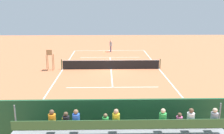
{
  "coord_description": "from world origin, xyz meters",
  "views": [
    {
      "loc": [
        0.54,
        26.01,
        6.58
      ],
      "look_at": [
        0.0,
        4.0,
        1.2
      ],
      "focal_mm": 41.45,
      "sensor_mm": 36.0,
      "label": 1
    }
  ],
  "objects_px": {
    "bleacher_stand": "(119,131)",
    "tennis_racket": "(105,52)",
    "tennis_player": "(111,45)",
    "tennis_ball_far": "(103,54)",
    "tennis_net": "(111,64)",
    "umpire_chair": "(50,58)",
    "equipment_bag": "(122,127)",
    "tennis_ball_near": "(105,53)",
    "courtside_bench": "(153,119)"
  },
  "relations": [
    {
      "from": "umpire_chair",
      "to": "equipment_bag",
      "type": "distance_m",
      "value": 14.67
    },
    {
      "from": "umpire_chair",
      "to": "tennis_player",
      "type": "bearing_deg",
      "value": -121.78
    },
    {
      "from": "tennis_player",
      "to": "tennis_ball_near",
      "type": "distance_m",
      "value": 1.7
    },
    {
      "from": "equipment_bag",
      "to": "tennis_racket",
      "type": "bearing_deg",
      "value": -87.49
    },
    {
      "from": "bleacher_stand",
      "to": "courtside_bench",
      "type": "relative_size",
      "value": 5.03
    },
    {
      "from": "tennis_net",
      "to": "equipment_bag",
      "type": "xyz_separation_m",
      "value": [
        -0.31,
        13.4,
        -0.32
      ]
    },
    {
      "from": "tennis_ball_far",
      "to": "tennis_racket",
      "type": "bearing_deg",
      "value": -95.27
    },
    {
      "from": "bleacher_stand",
      "to": "tennis_racket",
      "type": "relative_size",
      "value": 16.92
    },
    {
      "from": "tennis_player",
      "to": "tennis_ball_far",
      "type": "bearing_deg",
      "value": 60.77
    },
    {
      "from": "tennis_net",
      "to": "tennis_ball_near",
      "type": "bearing_deg",
      "value": -85.94
    },
    {
      "from": "tennis_racket",
      "to": "tennis_ball_near",
      "type": "bearing_deg",
      "value": 94.88
    },
    {
      "from": "tennis_player",
      "to": "tennis_ball_near",
      "type": "relative_size",
      "value": 29.18
    },
    {
      "from": "tennis_net",
      "to": "equipment_bag",
      "type": "relative_size",
      "value": 11.44
    },
    {
      "from": "tennis_net",
      "to": "tennis_player",
      "type": "relative_size",
      "value": 5.35
    },
    {
      "from": "bleacher_stand",
      "to": "tennis_racket",
      "type": "xyz_separation_m",
      "value": [
        0.74,
        -25.26,
        -0.98
      ]
    },
    {
      "from": "tennis_net",
      "to": "bleacher_stand",
      "type": "bearing_deg",
      "value": 90.09
    },
    {
      "from": "equipment_bag",
      "to": "tennis_ball_far",
      "type": "xyz_separation_m",
      "value": [
        1.18,
        -21.52,
        -0.15
      ]
    },
    {
      "from": "umpire_chair",
      "to": "tennis_player",
      "type": "height_order",
      "value": "umpire_chair"
    },
    {
      "from": "tennis_net",
      "to": "tennis_ball_far",
      "type": "distance_m",
      "value": 8.18
    },
    {
      "from": "tennis_net",
      "to": "umpire_chair",
      "type": "relative_size",
      "value": 4.81
    },
    {
      "from": "bleacher_stand",
      "to": "tennis_racket",
      "type": "bearing_deg",
      "value": -88.32
    },
    {
      "from": "tennis_racket",
      "to": "tennis_ball_far",
      "type": "distance_m",
      "value": 1.74
    },
    {
      "from": "bleacher_stand",
      "to": "courtside_bench",
      "type": "bearing_deg",
      "value": -132.15
    },
    {
      "from": "umpire_chair",
      "to": "tennis_player",
      "type": "distance_m",
      "value": 12.11
    },
    {
      "from": "umpire_chair",
      "to": "tennis_player",
      "type": "xyz_separation_m",
      "value": [
        -6.38,
        -10.29,
        -0.3
      ]
    },
    {
      "from": "courtside_bench",
      "to": "tennis_player",
      "type": "distance_m",
      "value": 23.34
    },
    {
      "from": "tennis_net",
      "to": "tennis_racket",
      "type": "distance_m",
      "value": 9.89
    },
    {
      "from": "tennis_net",
      "to": "tennis_ball_near",
      "type": "height_order",
      "value": "tennis_net"
    },
    {
      "from": "tennis_player",
      "to": "bleacher_stand",
      "type": "bearing_deg",
      "value": 89.66
    },
    {
      "from": "tennis_net",
      "to": "tennis_player",
      "type": "bearing_deg",
      "value": -91.0
    },
    {
      "from": "equipment_bag",
      "to": "umpire_chair",
      "type": "bearing_deg",
      "value": -63.6
    },
    {
      "from": "tennis_net",
      "to": "courtside_bench",
      "type": "bearing_deg",
      "value": 98.39
    },
    {
      "from": "tennis_net",
      "to": "umpire_chair",
      "type": "distance_m",
      "value": 6.26
    },
    {
      "from": "bleacher_stand",
      "to": "tennis_racket",
      "type": "distance_m",
      "value": 25.29
    },
    {
      "from": "courtside_bench",
      "to": "equipment_bag",
      "type": "xyz_separation_m",
      "value": [
        1.65,
        0.13,
        -0.38
      ]
    },
    {
      "from": "tennis_ball_near",
      "to": "tennis_ball_far",
      "type": "distance_m",
      "value": 0.79
    },
    {
      "from": "courtside_bench",
      "to": "umpire_chair",
      "type": "bearing_deg",
      "value": -57.85
    },
    {
      "from": "umpire_chair",
      "to": "tennis_ball_near",
      "type": "height_order",
      "value": "umpire_chair"
    },
    {
      "from": "courtside_bench",
      "to": "tennis_ball_near",
      "type": "xyz_separation_m",
      "value": [
        2.59,
        -22.14,
        -0.53
      ]
    },
    {
      "from": "bleacher_stand",
      "to": "equipment_bag",
      "type": "bearing_deg",
      "value": -97.96
    },
    {
      "from": "tennis_net",
      "to": "courtside_bench",
      "type": "xyz_separation_m",
      "value": [
        -1.96,
        13.27,
        0.06
      ]
    },
    {
      "from": "umpire_chair",
      "to": "equipment_bag",
      "type": "bearing_deg",
      "value": 116.4
    },
    {
      "from": "tennis_net",
      "to": "courtside_bench",
      "type": "distance_m",
      "value": 13.42
    },
    {
      "from": "tennis_ball_far",
      "to": "courtside_bench",
      "type": "bearing_deg",
      "value": 97.54
    },
    {
      "from": "bleacher_stand",
      "to": "courtside_bench",
      "type": "distance_m",
      "value": 2.91
    },
    {
      "from": "bleacher_stand",
      "to": "tennis_ball_far",
      "type": "relative_size",
      "value": 137.27
    },
    {
      "from": "tennis_net",
      "to": "umpire_chair",
      "type": "xyz_separation_m",
      "value": [
        6.2,
        0.29,
        0.81
      ]
    },
    {
      "from": "tennis_racket",
      "to": "tennis_ball_far",
      "type": "relative_size",
      "value": 8.11
    },
    {
      "from": "tennis_net",
      "to": "tennis_racket",
      "type": "relative_size",
      "value": 19.24
    },
    {
      "from": "tennis_ball_far",
      "to": "equipment_bag",
      "type": "bearing_deg",
      "value": 93.14
    }
  ]
}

